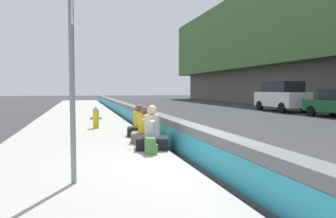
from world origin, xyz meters
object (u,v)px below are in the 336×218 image
(fire_hydrant, at_px, (96,117))
(parked_car_fourth, at_px, (281,96))
(seated_person_foreground, at_px, (152,135))
(seated_person_rear, at_px, (139,126))
(backpack, at_px, (151,146))
(seated_person_middle, at_px, (144,131))
(route_sign_post, at_px, (72,59))

(fire_hydrant, bearing_deg, parked_car_fourth, -59.85)
(seated_person_foreground, height_order, seated_person_rear, seated_person_foreground)
(backpack, bearing_deg, seated_person_middle, -6.28)
(seated_person_rear, height_order, backpack, seated_person_rear)
(fire_hydrant, bearing_deg, seated_person_rear, -152.71)
(route_sign_post, distance_m, seated_person_middle, 4.66)
(route_sign_post, bearing_deg, parked_car_fourth, -42.96)
(route_sign_post, distance_m, parked_car_fourth, 21.90)
(backpack, bearing_deg, route_sign_post, 139.47)
(fire_hydrant, relative_size, seated_person_foreground, 0.76)
(fire_hydrant, xyz_separation_m, backpack, (-5.72, -1.03, -0.25))
(fire_hydrant, bearing_deg, route_sign_post, 174.69)
(route_sign_post, bearing_deg, backpack, -40.53)
(seated_person_middle, height_order, backpack, seated_person_middle)
(backpack, bearing_deg, parked_car_fourth, -43.30)
(seated_person_foreground, relative_size, parked_car_fourth, 0.24)
(seated_person_middle, relative_size, parked_car_fourth, 0.22)
(parked_car_fourth, bearing_deg, backpack, 136.70)
(seated_person_foreground, distance_m, seated_person_middle, 1.14)
(fire_hydrant, bearing_deg, seated_person_foreground, -166.50)
(route_sign_post, relative_size, backpack, 9.00)
(seated_person_foreground, bearing_deg, seated_person_middle, -0.91)
(seated_person_middle, bearing_deg, seated_person_foreground, 179.09)
(backpack, height_order, parked_car_fourth, parked_car_fourth)
(fire_hydrant, bearing_deg, backpack, -169.78)
(seated_person_middle, bearing_deg, backpack, 173.72)
(seated_person_foreground, xyz_separation_m, backpack, (-0.67, 0.18, -0.17))
(route_sign_post, relative_size, seated_person_middle, 3.36)
(seated_person_rear, distance_m, backpack, 3.21)
(seated_person_rear, bearing_deg, seated_person_foreground, 177.95)
(fire_hydrant, height_order, seated_person_rear, seated_person_rear)
(fire_hydrant, xyz_separation_m, seated_person_foreground, (-5.05, -1.21, -0.09))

